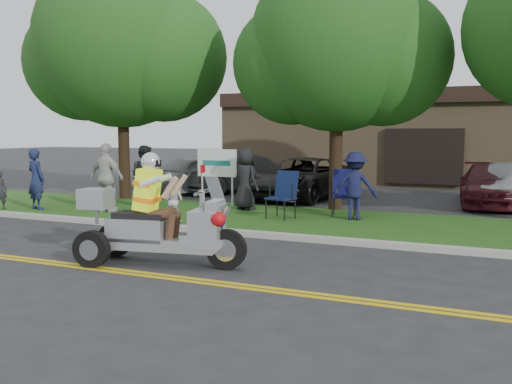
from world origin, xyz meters
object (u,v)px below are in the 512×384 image
at_px(trike_scooter, 154,226).
at_px(parked_car_left, 230,173).
at_px(spectator_adult_mid, 145,176).
at_px(parked_car_mid, 302,178).
at_px(lawn_chair_a, 345,190).
at_px(spectator_adult_left, 36,179).
at_px(lawn_chair_b, 284,192).
at_px(parked_car_right, 491,185).
at_px(spectator_adult_right, 107,178).
at_px(parked_car_far_right, 506,183).
at_px(parked_car_far_left, 187,175).

xyz_separation_m(trike_scooter, parked_car_left, (-3.82, 10.70, 0.04)).
bearing_deg(spectator_adult_mid, parked_car_mid, -126.57).
xyz_separation_m(trike_scooter, lawn_chair_a, (1.75, 5.99, 0.11)).
distance_m(trike_scooter, spectator_adult_left, 7.44).
bearing_deg(lawn_chair_b, spectator_adult_mid, -172.87).
distance_m(spectator_adult_left, parked_car_right, 13.44).
relative_size(spectator_adult_right, parked_car_right, 0.42).
bearing_deg(trike_scooter, parked_car_far_right, 51.78).
xyz_separation_m(parked_car_far_left, parked_car_left, (1.13, 1.24, -0.00)).
height_order(parked_car_left, parked_car_right, parked_car_left).
bearing_deg(spectator_adult_mid, parked_car_far_right, -151.35).
bearing_deg(parked_car_left, lawn_chair_a, -21.55).
bearing_deg(spectator_adult_mid, parked_car_far_left, -76.00).
distance_m(spectator_adult_mid, parked_car_far_right, 10.89).
xyz_separation_m(lawn_chair_a, parked_car_right, (3.45, 4.54, -0.14)).
xyz_separation_m(lawn_chair_a, spectator_adult_right, (-6.04, -1.85, 0.26)).
bearing_deg(parked_car_mid, trike_scooter, -78.29).
relative_size(parked_car_far_left, parked_car_far_right, 1.00).
bearing_deg(parked_car_far_left, parked_car_far_right, 26.76).
xyz_separation_m(lawn_chair_a, parked_car_mid, (-2.43, 3.81, -0.08)).
relative_size(lawn_chair_b, spectator_adult_left, 0.70).
relative_size(lawn_chair_b, parked_car_right, 0.27).
distance_m(parked_car_far_left, parked_car_mid, 4.28).
xyz_separation_m(parked_car_left, parked_car_mid, (3.14, -0.90, -0.02)).
relative_size(trike_scooter, spectator_adult_mid, 1.65).
xyz_separation_m(lawn_chair_a, parked_car_left, (-5.57, 4.71, -0.07)).
xyz_separation_m(spectator_adult_right, parked_car_mid, (3.61, 5.65, -0.34)).
xyz_separation_m(lawn_chair_a, spectator_adult_mid, (-5.74, -0.55, 0.21)).
bearing_deg(spectator_adult_left, trike_scooter, 163.49).
relative_size(parked_car_far_left, parked_car_mid, 0.84).
bearing_deg(spectator_adult_right, trike_scooter, 139.98).
distance_m(lawn_chair_a, spectator_adult_left, 8.46).
distance_m(spectator_adult_mid, spectator_adult_right, 1.33).
relative_size(parked_car_right, parked_car_far_right, 1.06).
bearing_deg(spectator_adult_mid, parked_car_left, -91.24).
xyz_separation_m(lawn_chair_b, parked_car_right, (4.75, 5.50, -0.13)).
height_order(lawn_chair_a, spectator_adult_left, spectator_adult_left).
height_order(spectator_adult_mid, spectator_adult_right, spectator_adult_right).
relative_size(lawn_chair_a, parked_car_far_left, 0.29).
relative_size(spectator_adult_left, spectator_adult_right, 0.91).
bearing_deg(spectator_adult_right, parked_car_right, -142.09).
relative_size(lawn_chair_a, parked_car_far_right, 0.29).
relative_size(spectator_adult_left, parked_car_right, 0.38).
bearing_deg(parked_car_mid, parked_car_far_left, -167.73).
distance_m(trike_scooter, lawn_chair_a, 6.24).
bearing_deg(lawn_chair_a, parked_car_left, 129.74).
distance_m(parked_car_mid, parked_car_far_right, 6.35).
relative_size(spectator_adult_mid, parked_car_left, 0.41).
bearing_deg(spectator_adult_left, spectator_adult_right, -155.86).
height_order(lawn_chair_a, parked_car_far_right, parked_car_far_right).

